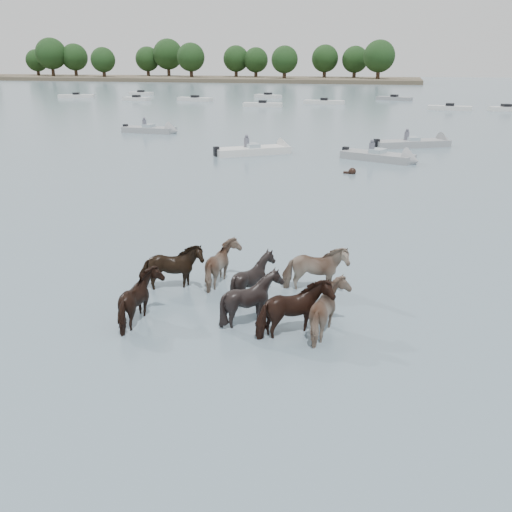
# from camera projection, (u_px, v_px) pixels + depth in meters

# --- Properties ---
(ground) EXTENTS (400.00, 400.00, 0.00)m
(ground) POSITION_uv_depth(u_px,v_px,m) (205.00, 306.00, 14.50)
(ground) COLOR slate
(ground) RESTS_ON ground
(shoreline) EXTENTS (160.00, 30.00, 1.00)m
(shoreline) POSITION_uv_depth(u_px,v_px,m) (150.00, 78.00, 167.20)
(shoreline) COLOR #4C4233
(shoreline) RESTS_ON ground
(pony_herd) EXTENTS (6.53, 4.67, 1.55)m
(pony_herd) POSITION_uv_depth(u_px,v_px,m) (246.00, 289.00, 14.21)
(pony_herd) COLOR black
(pony_herd) RESTS_ON ground
(swimming_pony) EXTENTS (0.72, 0.44, 0.44)m
(swimming_pony) POSITION_uv_depth(u_px,v_px,m) (351.00, 172.00, 31.20)
(swimming_pony) COLOR black
(swimming_pony) RESTS_ON ground
(motorboat_a) EXTENTS (5.50, 4.56, 1.92)m
(motorboat_a) POSITION_uv_depth(u_px,v_px,m) (263.00, 150.00, 37.78)
(motorboat_a) COLOR silver
(motorboat_a) RESTS_ON ground
(motorboat_b) EXTENTS (5.30, 3.41, 1.92)m
(motorboat_b) POSITION_uv_depth(u_px,v_px,m) (388.00, 158.00, 34.87)
(motorboat_b) COLOR gray
(motorboat_b) RESTS_ON ground
(motorboat_c) EXTENTS (6.14, 4.16, 1.92)m
(motorboat_c) POSITION_uv_depth(u_px,v_px,m) (421.00, 143.00, 40.86)
(motorboat_c) COLOR gray
(motorboat_c) RESTS_ON ground
(motorboat_f) EXTENTS (5.31, 1.82, 1.92)m
(motorboat_f) POSITION_uv_depth(u_px,v_px,m) (157.00, 130.00, 48.30)
(motorboat_f) COLOR gray
(motorboat_f) RESTS_ON ground
(distant_flotilla) EXTENTS (103.33, 28.20, 0.93)m
(distant_flotilla) POSITION_uv_depth(u_px,v_px,m) (363.00, 102.00, 79.75)
(distant_flotilla) COLOR silver
(distant_flotilla) RESTS_ON ground
(treeline) EXTENTS (148.95, 22.57, 12.36)m
(treeline) POSITION_uv_depth(u_px,v_px,m) (144.00, 57.00, 166.11)
(treeline) COLOR #382619
(treeline) RESTS_ON ground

